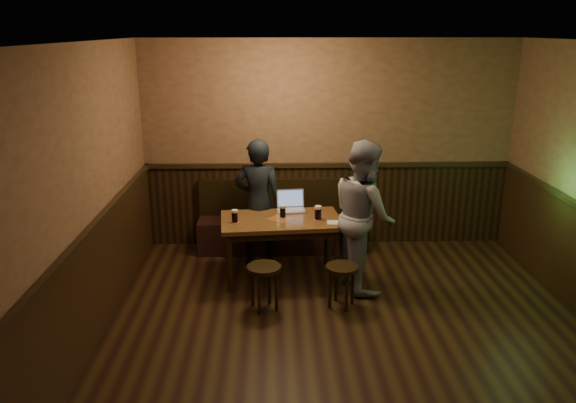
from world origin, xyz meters
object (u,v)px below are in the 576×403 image
(stool_right, at_px, (342,274))
(person_grey, at_px, (364,215))
(pub_table, at_px, (281,227))
(stool_left, at_px, (264,275))
(pint_right, at_px, (318,213))
(laptop, at_px, (291,205))
(pint_left, at_px, (235,216))
(pint_mid, at_px, (283,211))
(person_suit, at_px, (258,203))
(bench, at_px, (280,227))

(stool_right, xyz_separation_m, person_grey, (0.30, 0.53, 0.49))
(pub_table, bearing_deg, stool_left, -108.51)
(pint_right, bearing_deg, laptop, 128.56)
(stool_left, relative_size, pint_left, 3.25)
(person_grey, bearing_deg, pint_mid, 60.94)
(person_suit, bearing_deg, pint_left, 72.37)
(person_suit, bearing_deg, pint_right, 153.14)
(stool_left, distance_m, person_grey, 1.35)
(pint_left, bearing_deg, pub_table, 12.08)
(person_grey, bearing_deg, bench, 27.29)
(pub_table, distance_m, pint_right, 0.48)
(bench, relative_size, pint_left, 14.31)
(pint_left, height_order, laptop, laptop)
(person_suit, height_order, person_grey, person_grey)
(pint_right, xyz_separation_m, person_grey, (0.51, -0.19, 0.03))
(person_grey, bearing_deg, pub_table, 64.15)
(stool_left, height_order, person_suit, person_suit)
(pint_right, bearing_deg, pint_mid, 167.05)
(pub_table, height_order, person_grey, person_grey)
(pub_table, distance_m, laptop, 0.40)
(person_suit, bearing_deg, bench, -111.92)
(stool_right, distance_m, person_suit, 1.58)
(pub_table, relative_size, person_suit, 0.90)
(pint_mid, bearing_deg, bench, 91.51)
(pint_left, height_order, person_grey, person_grey)
(pub_table, height_order, laptop, laptop)
(pint_right, height_order, person_suit, person_suit)
(pint_mid, relative_size, person_suit, 0.09)
(laptop, bearing_deg, person_suit, 159.52)
(stool_right, bearing_deg, pint_mid, 127.01)
(pub_table, xyz_separation_m, stool_left, (-0.19, -0.80, -0.26))
(stool_right, xyz_separation_m, pint_right, (-0.21, 0.73, 0.46))
(pint_left, relative_size, pint_right, 0.91)
(bench, distance_m, person_suit, 0.75)
(pub_table, height_order, pint_mid, pint_mid)
(pub_table, bearing_deg, pint_mid, 60.17)
(stool_left, height_order, laptop, laptop)
(pub_table, bearing_deg, person_suit, 116.95)
(pub_table, bearing_deg, person_grey, -19.08)
(pub_table, relative_size, stool_right, 3.08)
(stool_right, height_order, pint_left, pint_left)
(pub_table, xyz_separation_m, pint_mid, (0.02, 0.05, 0.17))
(person_suit, bearing_deg, pub_table, 129.43)
(bench, distance_m, pub_table, 0.99)
(pint_right, xyz_separation_m, laptop, (-0.31, 0.38, -0.02))
(stool_right, height_order, laptop, laptop)
(bench, bearing_deg, stool_left, -96.38)
(bench, xyz_separation_m, pint_right, (0.44, -0.97, 0.53))
(person_grey, bearing_deg, stool_left, 104.61)
(pint_left, relative_size, laptop, 0.42)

